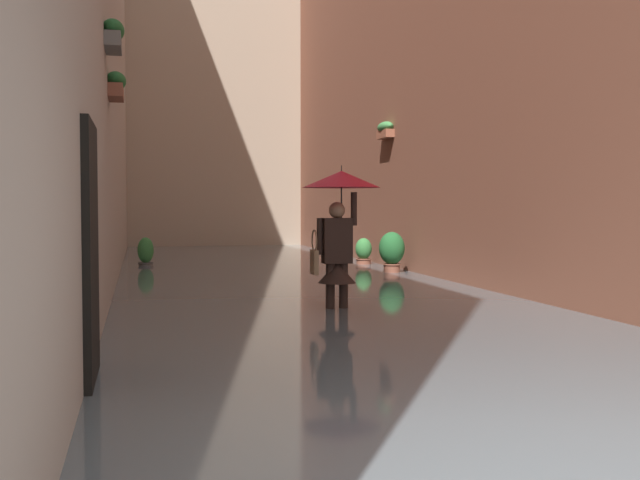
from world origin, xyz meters
TOP-DOWN VIEW (x-y plane):
  - ground_plane at (0.00, -11.50)m, footprint 60.00×60.00m
  - flood_water at (0.00, -11.50)m, footprint 6.64×29.00m
  - building_facade_far at (0.00, -23.90)m, footprint 9.44×1.80m
  - person_wading at (-0.04, -6.73)m, footprint 1.03×1.03m
  - potted_plant_far_right at (2.39, -14.76)m, footprint 0.36×0.36m
  - potted_plant_near_left at (-2.54, -14.04)m, footprint 0.38×0.38m
  - potted_plant_far_left at (-2.47, -11.79)m, footprint 0.53×0.53m

SIDE VIEW (x-z plane):
  - ground_plane at x=0.00m, z-range 0.00..0.00m
  - flood_water at x=0.00m, z-range 0.00..0.20m
  - potted_plant_near_left at x=-2.54m, z-range 0.02..0.82m
  - potted_plant_far_right at x=2.39m, z-range 0.02..0.85m
  - potted_plant_far_left at x=-2.47m, z-range 0.08..1.11m
  - person_wading at x=-0.04m, z-range 0.41..2.50m
  - building_facade_far at x=0.00m, z-range 0.00..10.12m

